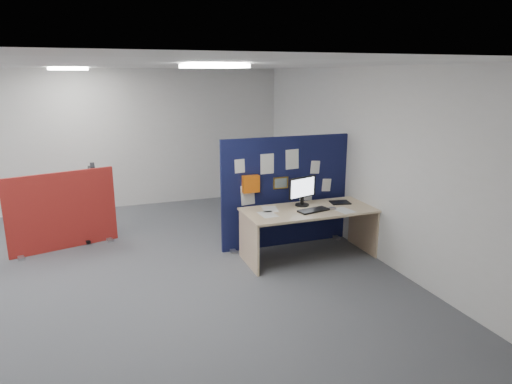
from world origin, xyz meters
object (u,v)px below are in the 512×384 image
object	(u,v)px
monitor_main	(302,190)
red_divider	(63,212)
navy_divider	(285,192)
main_desk	(308,219)
office_chair	(85,198)

from	to	relation	value
monitor_main	red_divider	world-z (taller)	red_divider
navy_divider	main_desk	world-z (taller)	navy_divider
red_divider	office_chair	world-z (taller)	office_chair
red_divider	office_chair	size ratio (longest dim) A/B	1.31
main_desk	office_chair	xyz separation A→B (m)	(-3.01, 1.92, 0.10)
navy_divider	monitor_main	world-z (taller)	navy_divider
navy_divider	office_chair	size ratio (longest dim) A/B	1.74
main_desk	monitor_main	world-z (taller)	monitor_main
main_desk	monitor_main	bearing A→B (deg)	96.99
monitor_main	office_chair	bearing A→B (deg)	131.55
main_desk	red_divider	distance (m)	3.67
navy_divider	office_chair	bearing A→B (deg)	154.99
main_desk	red_divider	xyz separation A→B (m)	(-3.33, 1.53, 0.02)
monitor_main	red_divider	distance (m)	3.61
main_desk	red_divider	world-z (taller)	red_divider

